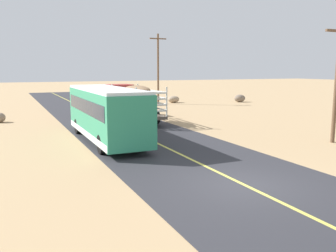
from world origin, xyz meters
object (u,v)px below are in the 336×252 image
at_px(bus, 106,113).
at_px(power_pole_mid, 158,67).
at_px(livestock_truck, 125,98).
at_px(boulder_mid_field, 240,98).
at_px(boulder_far_horizon, 174,99).
at_px(boulder_near_shoulder, 0,118).

relative_size(bus, power_pole_mid, 1.16).
bearing_deg(livestock_truck, boulder_mid_field, 25.32).
bearing_deg(bus, boulder_far_horizon, 55.48).
relative_size(boulder_near_shoulder, boulder_far_horizon, 0.62).
bearing_deg(boulder_near_shoulder, boulder_mid_field, 13.91).
height_order(livestock_truck, boulder_near_shoulder, livestock_truck).
xyz_separation_m(boulder_near_shoulder, boulder_far_horizon, (20.55, 10.01, 0.04)).
relative_size(power_pole_mid, boulder_mid_field, 5.58).
xyz_separation_m(boulder_near_shoulder, boulder_mid_field, (28.99, 7.18, 0.10)).
xyz_separation_m(bus, boulder_far_horizon, (14.61, 21.24, -1.30)).
bearing_deg(boulder_mid_field, livestock_truck, -154.68).
height_order(power_pole_mid, boulder_far_horizon, power_pole_mid).
height_order(livestock_truck, boulder_far_horizon, livestock_truck).
bearing_deg(bus, power_pole_mid, 59.44).
height_order(bus, boulder_near_shoulder, bus).
bearing_deg(boulder_near_shoulder, boulder_far_horizon, 25.98).
bearing_deg(bus, boulder_mid_field, 38.61).
bearing_deg(bus, livestock_truck, 65.95).
xyz_separation_m(boulder_mid_field, boulder_far_horizon, (-8.44, 2.83, -0.05)).
distance_m(power_pole_mid, boulder_far_horizon, 4.89).
bearing_deg(boulder_far_horizon, livestock_truck, -131.46).
distance_m(livestock_truck, power_pole_mid, 13.91).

